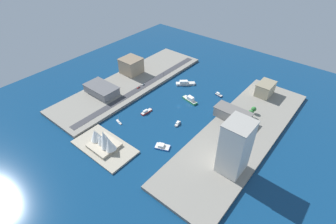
# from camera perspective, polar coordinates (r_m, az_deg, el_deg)

# --- Properties ---
(ground_plane) EXTENTS (440.00, 440.00, 0.00)m
(ground_plane) POSITION_cam_1_polar(r_m,az_deg,el_deg) (328.41, 2.30, 1.33)
(ground_plane) COLOR navy
(quay_west) EXTENTS (70.00, 240.00, 3.55)m
(quay_west) POSITION_cam_1_polar(r_m,az_deg,el_deg) (295.89, 15.59, -4.67)
(quay_west) COLOR gray
(quay_west) RESTS_ON ground_plane
(quay_east) EXTENTS (70.00, 240.00, 3.55)m
(quay_east) POSITION_cam_1_polar(r_m,az_deg,el_deg) (376.02, -8.13, 6.44)
(quay_east) COLOR gray
(quay_east) RESTS_ON ground_plane
(peninsula_point) EXTENTS (67.29, 37.11, 2.00)m
(peninsula_point) POSITION_cam_1_polar(r_m,az_deg,el_deg) (279.64, -13.86, -7.52)
(peninsula_point) COLOR #A89E89
(peninsula_point) RESTS_ON ground_plane
(road_strip) EXTENTS (9.55, 228.00, 0.15)m
(road_strip) POSITION_cam_1_polar(r_m,az_deg,el_deg) (361.15, -5.71, 5.57)
(road_strip) COLOR #38383D
(road_strip) RESTS_ON quay_east
(ferry_green_doubledeck) EXTENTS (24.94, 10.95, 7.31)m
(ferry_green_doubledeck) POSITION_cam_1_polar(r_m,az_deg,el_deg) (336.71, 4.87, 2.79)
(ferry_green_doubledeck) COLOR #2D8C4C
(ferry_green_doubledeck) RESTS_ON ground_plane
(tugboat_red) EXTENTS (5.74, 17.09, 4.39)m
(tugboat_red) POSITION_cam_1_polar(r_m,az_deg,el_deg) (317.46, -4.82, 0.08)
(tugboat_red) COLOR red
(tugboat_red) RESTS_ON ground_plane
(yacht_sleek_gray) EXTENTS (5.52, 11.48, 3.40)m
(yacht_sleek_gray) POSITION_cam_1_polar(r_m,az_deg,el_deg) (299.07, 2.12, -2.58)
(yacht_sleek_gray) COLOR #999EA3
(yacht_sleek_gray) RESTS_ON ground_plane
(patrol_launch_navy) EXTENTS (11.74, 6.24, 3.78)m
(patrol_launch_navy) POSITION_cam_1_polar(r_m,az_deg,el_deg) (353.71, 11.14, 3.79)
(patrol_launch_navy) COLOR #1E284C
(patrol_launch_navy) RESTS_ON ground_plane
(ferry_white_commuter) EXTENTS (24.40, 23.08, 6.34)m
(ferry_white_commuter) POSITION_cam_1_polar(r_m,az_deg,el_deg) (370.96, 3.81, 6.39)
(ferry_white_commuter) COLOR silver
(ferry_white_commuter) RESTS_ON ground_plane
(catamaran_blue) EXTENTS (17.48, 13.80, 3.93)m
(catamaran_blue) POSITION_cam_1_polar(r_m,az_deg,el_deg) (271.81, -1.29, -7.62)
(catamaran_blue) COLOR blue
(catamaran_blue) RESTS_ON ground_plane
(sailboat_small_white) EXTENTS (11.15, 4.63, 11.31)m
(sailboat_small_white) POSITION_cam_1_polar(r_m,az_deg,el_deg) (307.58, -10.82, -2.15)
(sailboat_small_white) COLOR white
(sailboat_small_white) RESTS_ON ground_plane
(apartment_midrise_tan) EXTENTS (28.53, 27.89, 22.69)m
(apartment_midrise_tan) POSITION_cam_1_polar(r_m,az_deg,el_deg) (393.23, -8.14, 10.12)
(apartment_midrise_tan) COLOR tan
(apartment_midrise_tan) RESTS_ON quay_east
(hotel_broad_white) EXTENTS (23.04, 26.27, 55.29)m
(hotel_broad_white) POSITION_cam_1_polar(r_m,az_deg,el_deg) (236.46, 14.64, -7.56)
(hotel_broad_white) COLOR silver
(hotel_broad_white) RESTS_ON quay_west
(warehouse_low_gray) EXTENTS (45.42, 27.05, 10.89)m
(warehouse_low_gray) POSITION_cam_1_polar(r_m,az_deg,el_deg) (354.96, -14.50, 4.87)
(warehouse_low_gray) COLOR gray
(warehouse_low_gray) RESTS_ON quay_east
(office_block_beige) EXTENTS (18.65, 27.49, 16.79)m
(office_block_beige) POSITION_cam_1_polar(r_m,az_deg,el_deg) (362.87, 20.72, 4.83)
(office_block_beige) COLOR #C6B793
(office_block_beige) RESTS_ON quay_west
(carpark_squat_concrete) EXTENTS (42.86, 18.93, 12.32)m
(carpark_squat_concrete) POSITION_cam_1_polar(r_m,az_deg,el_deg) (308.15, 14.11, -0.49)
(carpark_squat_concrete) COLOR gray
(carpark_squat_concrete) RESTS_ON quay_west
(pickup_red) EXTENTS (1.91, 5.18, 1.38)m
(pickup_red) POSITION_cam_1_polar(r_m,az_deg,el_deg) (358.86, -6.56, 5.42)
(pickup_red) COLOR black
(pickup_red) RESTS_ON road_strip
(van_white) EXTENTS (2.09, 4.54, 1.54)m
(van_white) POSITION_cam_1_polar(r_m,az_deg,el_deg) (364.92, -5.50, 6.11)
(van_white) COLOR black
(van_white) RESTS_ON road_strip
(traffic_light_waterfront) EXTENTS (0.36, 0.36, 6.50)m
(traffic_light_waterfront) POSITION_cam_1_polar(r_m,az_deg,el_deg) (379.70, -1.01, 8.24)
(traffic_light_waterfront) COLOR black
(traffic_light_waterfront) RESTS_ON quay_east
(opera_landmark) EXTENTS (36.52, 26.16, 22.93)m
(opera_landmark) POSITION_cam_1_polar(r_m,az_deg,el_deg) (272.98, -14.12, -6.14)
(opera_landmark) COLOR #BCAD93
(opera_landmark) RESTS_ON peninsula_point
(park_tree_cluster) EXTENTS (6.89, 22.96, 10.19)m
(park_tree_cluster) POSITION_cam_1_polar(r_m,az_deg,el_deg) (316.22, 17.86, -0.14)
(park_tree_cluster) COLOR brown
(park_tree_cluster) RESTS_ON quay_west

